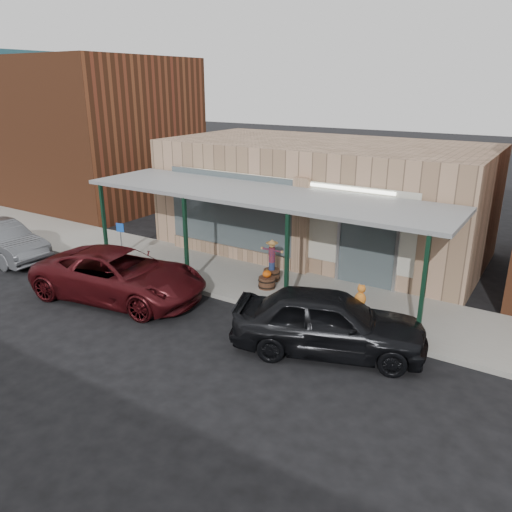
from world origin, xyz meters
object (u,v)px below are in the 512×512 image
Objects in this scene: barrel_scarecrow at (272,266)px; car_grey at (1,241)px; barrel_pumpkin at (267,281)px; car_maroon at (120,275)px; handicap_sign at (121,238)px; parked_sedan at (329,322)px.

barrel_scarecrow reaches higher than car_grey.
barrel_scarecrow is 2.11× the size of barrel_pumpkin.
car_maroon is 1.26× the size of car_grey.
barrel_pumpkin is at bearing -60.85° from car_maroon.
handicap_sign is 0.30× the size of parked_sedan.
barrel_scarecrow is 4.81m from car_maroon.
barrel_scarecrow is 0.26× the size of car_maroon.
barrel_scarecrow is at bearing -70.09° from car_grey.
barrel_scarecrow is 10.31m from car_grey.
handicap_sign is at bearing 36.41° from car_maroon.
car_maroon reaches higher than barrel_pumpkin.
barrel_scarecrow is 5.51m from handicap_sign.
barrel_pumpkin is 0.13× the size of parked_sedan.
parked_sedan reaches higher than barrel_scarecrow.
barrel_pumpkin is 3.95m from parked_sedan.
parked_sedan is 0.94× the size of car_maroon.
handicap_sign reaches higher than car_grey.
parked_sedan is at bearing -18.66° from handicap_sign.
car_maroon is (-3.35, -3.45, 0.13)m from barrel_scarecrow.
car_grey is (-13.14, -0.35, -0.09)m from parked_sedan.
barrel_scarecrow is 0.27× the size of parked_sedan.
car_grey is at bearing -167.54° from handicap_sign.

